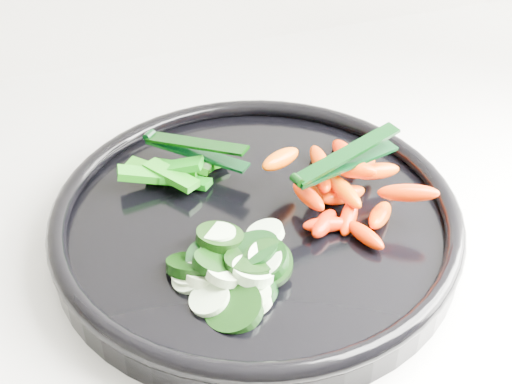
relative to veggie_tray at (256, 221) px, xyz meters
name	(u,v)px	position (x,y,z in m)	size (l,w,h in m)	color
veggie_tray	(256,221)	(0.00, 0.00, 0.00)	(0.41, 0.41, 0.04)	black
cucumber_pile	(232,267)	(-0.04, -0.06, 0.01)	(0.12, 0.13, 0.04)	black
carrot_pile	(342,185)	(0.08, 0.00, 0.02)	(0.14, 0.17, 0.06)	#F72500
pepper_pile	(180,168)	(-0.05, 0.09, 0.01)	(0.12, 0.09, 0.04)	#096609
tong_carrot	(344,160)	(0.08, -0.01, 0.05)	(0.11, 0.04, 0.02)	black
tong_pepper	(193,147)	(-0.03, 0.09, 0.03)	(0.09, 0.09, 0.02)	black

